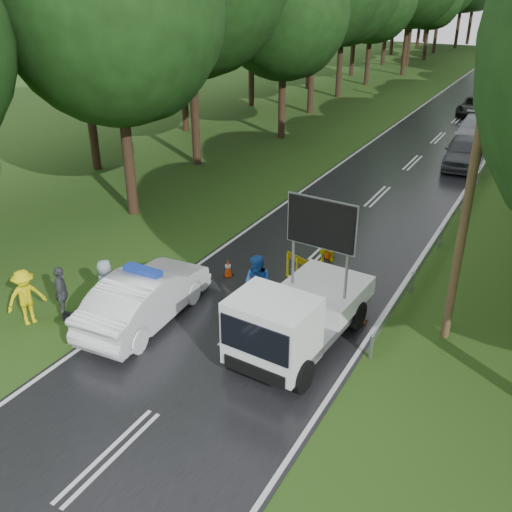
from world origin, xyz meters
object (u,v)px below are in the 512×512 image
Objects in this scene: police_sedan at (145,297)px; barrier at (311,270)px; queue_car_first at (464,152)px; queue_car_third at (476,106)px; civilian at (258,286)px; officer at (328,237)px; queue_car_second at (475,128)px; work_truck at (295,316)px; queue_car_fourth at (493,91)px.

barrier is at bearing -134.70° from police_sedan.
queue_car_third is (-1.62, 13.11, -0.14)m from queue_car_first.
civilian is 0.41× the size of queue_car_first.
officer is (-0.31, 2.06, 0.27)m from barrier.
police_sedan is at bearing 19.99° from officer.
police_sedan reaches higher than queue_car_second.
queue_car_first is at bearing -82.85° from queue_car_third.
work_truck is at bearing -51.60° from barrier.
queue_car_second is at bearing 108.82° from barrier.
work_truck is 1.10× the size of queue_car_first.
barrier is at bearing 110.42° from work_truck.
officer reaches higher than civilian.
queue_car_third is at bearing -100.01° from police_sedan.
police_sedan is 2.58× the size of civilian.
queue_car_first is at bearing -88.79° from queue_car_second.
police_sedan reaches higher than barrier.
civilian is 37.36m from queue_car_fourth.
civilian is 31.36m from queue_car_third.
police_sedan reaches higher than queue_car_first.
civilian is 0.38× the size of queue_car_fourth.
barrier is at bearing -84.84° from queue_car_fourth.
queue_car_fourth is (1.09, 37.34, -0.13)m from civilian.
work_truck is 38.49m from queue_car_fourth.
police_sedan is at bearing -89.81° from queue_car_fourth.
queue_car_first is at bearing 106.06° from barrier.
officer is (-1.28, 5.31, -0.08)m from work_truck.
queue_car_third is at bearing 95.52° from work_truck.
queue_car_third is (0.79, 31.34, -0.31)m from civilian.
queue_car_first reaches higher than queue_car_third.
police_sedan is 39.44m from queue_car_fourth.
work_truck is at bearing -98.24° from queue_car_first.
police_sedan is 1.06× the size of queue_car_third.
queue_car_first is 0.96× the size of queue_car_second.
police_sedan is 1.02× the size of queue_car_second.
work_truck is 19.39m from queue_car_first.
queue_car_fourth is at bearing -133.75° from officer.
queue_car_second is at bearing 89.39° from civilian.
officer is 0.43× the size of queue_car_first.
officer is 0.43× the size of queue_car_third.
civilian is at bearing -91.34° from queue_car_third.
barrier is (3.45, 4.02, -0.07)m from police_sedan.
officer reaches higher than police_sedan.
work_truck is 2.66× the size of civilian.
queue_car_second is at bearing -136.85° from officer.
work_truck is at bearing -83.36° from queue_car_fourth.
officer is at bearing -90.54° from queue_car_third.
queue_car_first is (5.07, 20.15, -0.01)m from police_sedan.
civilian reaches higher than queue_car_fourth.
officer is at bearing -85.40° from queue_car_fourth.
queue_car_first is 6.02m from queue_car_second.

